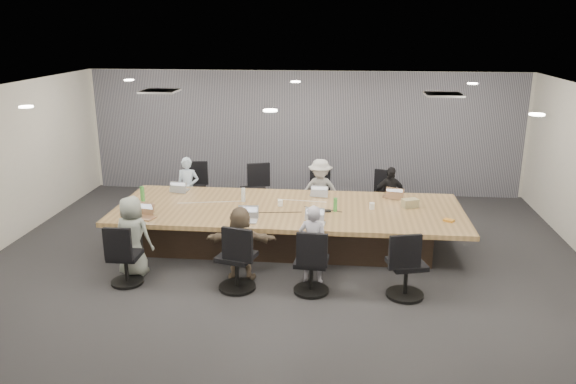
# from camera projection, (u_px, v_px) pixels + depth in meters

# --- Properties ---
(floor) EXTENTS (10.00, 8.00, 0.00)m
(floor) POSITION_uv_depth(u_px,v_px,m) (286.00, 258.00, 9.49)
(floor) COLOR #2B2B2E
(floor) RESTS_ON ground
(ceiling) EXTENTS (10.00, 8.00, 0.00)m
(ceiling) POSITION_uv_depth(u_px,v_px,m) (285.00, 91.00, 8.68)
(ceiling) COLOR white
(ceiling) RESTS_ON wall_back
(wall_back) EXTENTS (10.00, 0.00, 2.80)m
(wall_back) POSITION_uv_depth(u_px,v_px,m) (304.00, 133.00, 12.89)
(wall_back) COLOR beige
(wall_back) RESTS_ON ground
(wall_front) EXTENTS (10.00, 0.00, 2.80)m
(wall_front) POSITION_uv_depth(u_px,v_px,m) (241.00, 291.00, 5.27)
(wall_front) COLOR beige
(wall_front) RESTS_ON ground
(curtain) EXTENTS (9.80, 0.04, 2.80)m
(curtain) POSITION_uv_depth(u_px,v_px,m) (303.00, 133.00, 12.82)
(curtain) COLOR slate
(curtain) RESTS_ON ground
(conference_table) EXTENTS (6.00, 2.20, 0.74)m
(conference_table) POSITION_uv_depth(u_px,v_px,m) (289.00, 226.00, 9.85)
(conference_table) COLOR #2F2219
(conference_table) RESTS_ON ground
(chair_0) EXTENTS (0.67, 0.67, 0.88)m
(chair_0) POSITION_uv_depth(u_px,v_px,m) (193.00, 192.00, 11.66)
(chair_0) COLOR black
(chair_0) RESTS_ON ground
(chair_1) EXTENTS (0.75, 0.75, 0.88)m
(chair_1) POSITION_uv_depth(u_px,v_px,m) (254.00, 194.00, 11.54)
(chair_1) COLOR black
(chair_1) RESTS_ON ground
(chair_2) EXTENTS (0.59, 0.59, 0.78)m
(chair_2) POSITION_uv_depth(u_px,v_px,m) (321.00, 198.00, 11.42)
(chair_2) COLOR black
(chair_2) RESTS_ON ground
(chair_3) EXTENTS (0.64, 0.64, 0.74)m
(chair_3) POSITION_uv_depth(u_px,v_px,m) (387.00, 201.00, 11.30)
(chair_3) COLOR black
(chair_3) RESTS_ON ground
(chair_4) EXTENTS (0.52, 0.52, 0.77)m
(chair_4) POSITION_uv_depth(u_px,v_px,m) (126.00, 260.00, 8.45)
(chair_4) COLOR black
(chair_4) RESTS_ON ground
(chair_5) EXTENTS (0.72, 0.72, 0.87)m
(chair_5) POSITION_uv_depth(u_px,v_px,m) (237.00, 262.00, 8.28)
(chair_5) COLOR black
(chair_5) RESTS_ON ground
(chair_6) EXTENTS (0.59, 0.59, 0.82)m
(chair_6) POSITION_uv_depth(u_px,v_px,m) (311.00, 267.00, 8.18)
(chair_6) COLOR black
(chair_6) RESTS_ON ground
(chair_7) EXTENTS (0.71, 0.71, 0.85)m
(chair_7) POSITION_uv_depth(u_px,v_px,m) (406.00, 269.00, 8.04)
(chair_7) COLOR black
(chair_7) RESTS_ON ground
(person_0) EXTENTS (0.46, 0.31, 1.26)m
(person_0) POSITION_uv_depth(u_px,v_px,m) (188.00, 188.00, 11.28)
(person_0) COLOR silver
(person_0) RESTS_ON ground
(laptop_0) EXTENTS (0.35, 0.27, 0.02)m
(laptop_0) POSITION_uv_depth(u_px,v_px,m) (180.00, 190.00, 10.72)
(laptop_0) COLOR #B2B2B7
(laptop_0) RESTS_ON conference_table
(person_2) EXTENTS (0.87, 0.55, 1.29)m
(person_2) POSITION_uv_depth(u_px,v_px,m) (320.00, 191.00, 11.02)
(person_2) COLOR #A1A1A1
(person_2) RESTS_ON ground
(laptop_2) EXTENTS (0.34, 0.25, 0.02)m
(laptop_2) POSITION_uv_depth(u_px,v_px,m) (319.00, 194.00, 10.46)
(laptop_2) COLOR #B2B2B7
(laptop_2) RESTS_ON conference_table
(person_3) EXTENTS (0.74, 0.44, 1.17)m
(person_3) POSITION_uv_depth(u_px,v_px,m) (389.00, 196.00, 10.90)
(person_3) COLOR black
(person_3) RESTS_ON ground
(laptop_3) EXTENTS (0.37, 0.29, 0.02)m
(laptop_3) POSITION_uv_depth(u_px,v_px,m) (392.00, 197.00, 10.33)
(laptop_3) COLOR #8C6647
(laptop_3) RESTS_ON conference_table
(person_4) EXTENTS (0.69, 0.51, 1.28)m
(person_4) POSITION_uv_depth(u_px,v_px,m) (133.00, 236.00, 8.71)
(person_4) COLOR gray
(person_4) RESTS_ON ground
(laptop_4) EXTENTS (0.39, 0.31, 0.02)m
(laptop_4) POSITION_uv_depth(u_px,v_px,m) (144.00, 218.00, 9.21)
(laptop_4) COLOR #8C6647
(laptop_4) RESTS_ON conference_table
(person_5) EXTENTS (1.11, 0.42, 1.17)m
(person_5) POSITION_uv_depth(u_px,v_px,m) (241.00, 243.00, 8.57)
(person_5) COLOR brown
(person_5) RESTS_ON ground
(laptop_5) EXTENTS (0.34, 0.24, 0.02)m
(laptop_5) POSITION_uv_depth(u_px,v_px,m) (247.00, 221.00, 9.04)
(laptop_5) COLOR #B2B2B7
(laptop_5) RESTS_ON conference_table
(person_6) EXTENTS (0.49, 0.36, 1.23)m
(person_6) POSITION_uv_depth(u_px,v_px,m) (313.00, 244.00, 8.45)
(person_6) COLOR #A19FB2
(person_6) RESTS_ON ground
(laptop_6) EXTENTS (0.34, 0.25, 0.02)m
(laptop_6) POSITION_uv_depth(u_px,v_px,m) (315.00, 224.00, 8.94)
(laptop_6) COLOR #B2B2B7
(laptop_6) RESTS_ON conference_table
(bottle_green_left) EXTENTS (0.08, 0.08, 0.27)m
(bottle_green_left) POSITION_uv_depth(u_px,v_px,m) (142.00, 194.00, 10.06)
(bottle_green_left) COLOR green
(bottle_green_left) RESTS_ON conference_table
(bottle_green_right) EXTENTS (0.08, 0.08, 0.24)m
(bottle_green_right) POSITION_uv_depth(u_px,v_px,m) (335.00, 205.00, 9.51)
(bottle_green_right) COLOR green
(bottle_green_right) RESTS_ON conference_table
(bottle_clear) EXTENTS (0.08, 0.08, 0.25)m
(bottle_clear) POSITION_uv_depth(u_px,v_px,m) (243.00, 195.00, 10.04)
(bottle_clear) COLOR silver
(bottle_clear) RESTS_ON conference_table
(cup_white_far) EXTENTS (0.11, 0.11, 0.11)m
(cup_white_far) POSITION_uv_depth(u_px,v_px,m) (280.00, 203.00, 9.80)
(cup_white_far) COLOR white
(cup_white_far) RESTS_ON conference_table
(cup_white_near) EXTENTS (0.11, 0.11, 0.11)m
(cup_white_near) POSITION_uv_depth(u_px,v_px,m) (372.00, 206.00, 9.65)
(cup_white_near) COLOR white
(cup_white_near) RESTS_ON conference_table
(mug_brown) EXTENTS (0.12, 0.12, 0.12)m
(mug_brown) POSITION_uv_depth(u_px,v_px,m) (134.00, 205.00, 9.67)
(mug_brown) COLOR brown
(mug_brown) RESTS_ON conference_table
(mic_left) EXTENTS (0.16, 0.12, 0.03)m
(mic_left) POSITION_uv_depth(u_px,v_px,m) (236.00, 214.00, 9.35)
(mic_left) COLOR black
(mic_left) RESTS_ON conference_table
(mic_right) EXTENTS (0.14, 0.11, 0.03)m
(mic_right) POSITION_uv_depth(u_px,v_px,m) (327.00, 211.00, 9.53)
(mic_right) COLOR black
(mic_right) RESTS_ON conference_table
(stapler) EXTENTS (0.17, 0.05, 0.06)m
(stapler) POSITION_uv_depth(u_px,v_px,m) (318.00, 218.00, 9.15)
(stapler) COLOR black
(stapler) RESTS_ON conference_table
(canvas_bag) EXTENTS (0.31, 0.26, 0.14)m
(canvas_bag) POSITION_uv_depth(u_px,v_px,m) (410.00, 203.00, 9.75)
(canvas_bag) COLOR tan
(canvas_bag) RESTS_ON conference_table
(snack_packet) EXTENTS (0.19, 0.17, 0.04)m
(snack_packet) POSITION_uv_depth(u_px,v_px,m) (449.00, 220.00, 9.06)
(snack_packet) COLOR orange
(snack_packet) RESTS_ON conference_table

